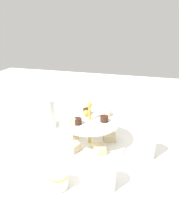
{
  "coord_description": "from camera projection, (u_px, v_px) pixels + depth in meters",
  "views": [
    {
      "loc": [
        0.2,
        -0.69,
        0.45
      ],
      "look_at": [
        0.0,
        0.0,
        0.14
      ],
      "focal_mm": 34.42,
      "sensor_mm": 36.0,
      "label": 1
    }
  ],
  "objects": [
    {
      "name": "ground_plane",
      "position": [
        90.0,
        145.0,
        0.84
      ],
      "size": [
        2.4,
        2.4,
        0.0
      ],
      "primitive_type": "plane",
      "color": "white"
    },
    {
      "name": "tiered_serving_stand",
      "position": [
        90.0,
        134.0,
        0.82
      ],
      "size": [
        0.27,
        0.27,
        0.18
      ],
      "color": "white",
      "rests_on": "ground_plane"
    },
    {
      "name": "water_glass_tall_right",
      "position": [
        48.0,
        114.0,
        0.96
      ],
      "size": [
        0.07,
        0.07,
        0.13
      ],
      "primitive_type": "cylinder",
      "color": "silver",
      "rests_on": "ground_plane"
    },
    {
      "name": "water_glass_short_left",
      "position": [
        105.0,
        177.0,
        0.61
      ],
      "size": [
        0.06,
        0.06,
        0.08
      ],
      "primitive_type": "cylinder",
      "color": "silver",
      "rests_on": "ground_plane"
    },
    {
      "name": "teacup_with_saucer",
      "position": [
        58.0,
        181.0,
        0.61
      ],
      "size": [
        0.09,
        0.09,
        0.05
      ],
      "color": "white",
      "rests_on": "ground_plane"
    },
    {
      "name": "butter_knife_left",
      "position": [
        118.0,
        118.0,
        1.07
      ],
      "size": [
        0.17,
        0.03,
        0.0
      ],
      "primitive_type": "cube",
      "rotation": [
        0.0,
        0.0,
        3.03
      ],
      "color": "silver",
      "rests_on": "ground_plane"
    },
    {
      "name": "butter_knife_right",
      "position": [
        12.0,
        162.0,
        0.73
      ],
      "size": [
        0.11,
        0.15,
        0.0
      ],
      "primitive_type": "cube",
      "rotation": [
        0.0,
        0.0,
        5.35
      ],
      "color": "silver",
      "rests_on": "ground_plane"
    },
    {
      "name": "water_glass_mid_back",
      "position": [
        147.0,
        144.0,
        0.74
      ],
      "size": [
        0.06,
        0.06,
        0.11
      ],
      "primitive_type": "cylinder",
      "color": "silver",
      "rests_on": "ground_plane"
    }
  ]
}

